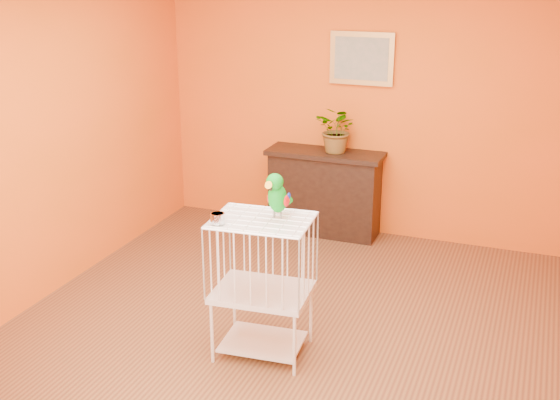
% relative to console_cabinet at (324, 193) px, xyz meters
% --- Properties ---
extents(ground, '(4.50, 4.50, 0.00)m').
position_rel_console_cabinet_xyz_m(ground, '(0.29, -2.05, -0.43)').
color(ground, brown).
rests_on(ground, ground).
extents(room_shell, '(4.50, 4.50, 4.50)m').
position_rel_console_cabinet_xyz_m(room_shell, '(0.29, -2.05, 1.16)').
color(room_shell, '#E45815').
rests_on(room_shell, ground).
extents(console_cabinet, '(1.15, 0.41, 0.86)m').
position_rel_console_cabinet_xyz_m(console_cabinet, '(0.00, 0.00, 0.00)').
color(console_cabinet, black).
rests_on(console_cabinet, ground).
extents(potted_plant, '(0.53, 0.56, 0.36)m').
position_rel_console_cabinet_xyz_m(potted_plant, '(0.13, 0.03, 0.60)').
color(potted_plant, '#26722D').
rests_on(potted_plant, console_cabinet).
extents(framed_picture, '(0.62, 0.04, 0.50)m').
position_rel_console_cabinet_xyz_m(framed_picture, '(0.29, 0.17, 1.32)').
color(framed_picture, '#B98A42').
rests_on(framed_picture, room_shell).
extents(birdcage, '(0.69, 0.55, 1.01)m').
position_rel_console_cabinet_xyz_m(birdcage, '(0.29, -2.34, 0.09)').
color(birdcage, silver).
rests_on(birdcage, ground).
extents(feed_cup, '(0.10, 0.10, 0.07)m').
position_rel_console_cabinet_xyz_m(feed_cup, '(0.05, -2.51, 0.62)').
color(feed_cup, silver).
rests_on(feed_cup, birdcage).
extents(parrot, '(0.16, 0.29, 0.32)m').
position_rel_console_cabinet_xyz_m(parrot, '(0.38, -2.28, 0.74)').
color(parrot, '#59544C').
rests_on(parrot, birdcage).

